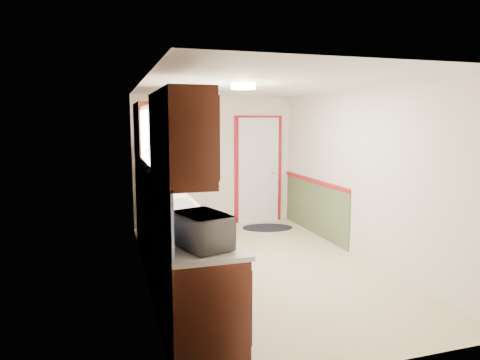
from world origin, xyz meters
TOP-DOWN VIEW (x-y plane):
  - room_shell at (0.00, 0.00)m, footprint 3.20×5.20m
  - kitchen_run at (-1.24, -0.29)m, footprint 0.63×4.00m
  - back_wall_trim at (0.99, 2.21)m, footprint 1.12×2.30m
  - ceiling_fixture at (-0.30, -0.20)m, footprint 0.30×0.30m
  - microwave at (-1.20, -1.95)m, footprint 0.42×0.56m
  - refrigerator at (-0.77, 1.75)m, footprint 0.75×0.74m
  - rug at (0.84, 1.90)m, footprint 1.03×0.78m
  - cooktop at (-1.19, 1.40)m, footprint 0.53×0.63m

SIDE VIEW (x-z plane):
  - rug at x=0.84m, z-range 0.00..0.01m
  - kitchen_run at x=-1.24m, z-range -0.29..1.91m
  - refrigerator at x=-0.77m, z-range 0.00..1.72m
  - back_wall_trim at x=0.99m, z-range -0.15..1.93m
  - cooktop at x=-1.19m, z-range 0.94..0.96m
  - microwave at x=-1.20m, z-range 0.94..1.28m
  - room_shell at x=0.00m, z-range -0.06..2.46m
  - ceiling_fixture at x=-0.30m, z-range 2.33..2.39m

